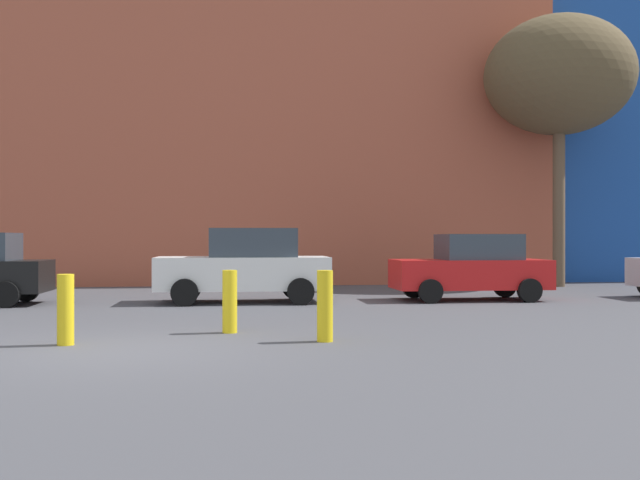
# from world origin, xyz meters

# --- Properties ---
(ground_plane) EXTENTS (200.00, 200.00, 0.00)m
(ground_plane) POSITION_xyz_m (0.00, 0.00, 0.00)
(ground_plane) COLOR #47474C
(building_backdrop) EXTENTS (36.12, 13.45, 12.43)m
(building_backdrop) POSITION_xyz_m (3.24, 20.82, 5.21)
(building_backdrop) COLOR #B2563D
(building_backdrop) RESTS_ON ground_plane
(parked_car_2) EXTENTS (4.13, 2.03, 1.79)m
(parked_car_2) POSITION_xyz_m (1.87, 7.69, 0.89)
(parked_car_2) COLOR white
(parked_car_2) RESTS_ON ground_plane
(parked_car_3) EXTENTS (3.81, 1.87, 1.65)m
(parked_car_3) POSITION_xyz_m (7.52, 7.69, 0.82)
(parked_car_3) COLOR red
(parked_car_3) RESTS_ON ground_plane
(bare_tree_0) EXTENTS (4.76, 4.76, 8.69)m
(bare_tree_0) POSITION_xyz_m (11.98, 12.56, 6.75)
(bare_tree_0) COLOR brown
(bare_tree_0) RESTS_ON ground_plane
(bollard_yellow_0) EXTENTS (0.24, 0.24, 1.03)m
(bollard_yellow_0) POSITION_xyz_m (-0.84, 0.62, 0.51)
(bollard_yellow_0) COLOR yellow
(bollard_yellow_0) RESTS_ON ground_plane
(bollard_yellow_1) EXTENTS (0.24, 0.24, 1.03)m
(bollard_yellow_1) POSITION_xyz_m (1.52, 1.78, 0.51)
(bollard_yellow_1) COLOR yellow
(bollard_yellow_1) RESTS_ON ground_plane
(bollard_yellow_2) EXTENTS (0.24, 0.24, 1.07)m
(bollard_yellow_2) POSITION_xyz_m (2.93, 0.56, 0.53)
(bollard_yellow_2) COLOR yellow
(bollard_yellow_2) RESTS_ON ground_plane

